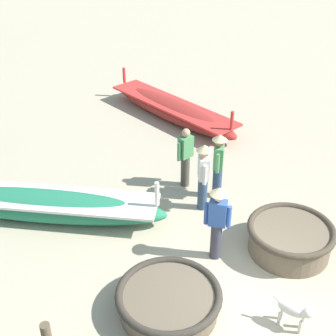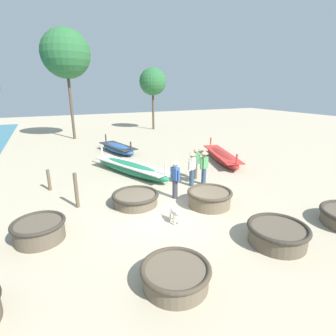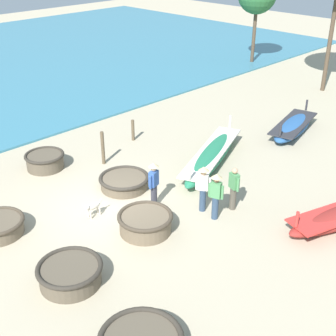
% 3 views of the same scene
% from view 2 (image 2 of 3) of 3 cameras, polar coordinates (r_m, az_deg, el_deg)
% --- Properties ---
extents(ground_plane, '(80.00, 80.00, 0.00)m').
position_cam_2_polar(ground_plane, '(9.86, -0.98, -9.92)').
color(ground_plane, tan).
extents(coracle_front_left, '(1.77, 1.77, 0.63)m').
position_cam_2_polar(coracle_front_left, '(10.49, 9.02, -6.34)').
color(coracle_front_left, brown).
rests_on(coracle_front_left, ground).
extents(coracle_weathered, '(1.68, 1.68, 0.52)m').
position_cam_2_polar(coracle_weathered, '(6.62, 1.67, -22.22)').
color(coracle_weathered, brown).
rests_on(coracle_weathered, ground).
extents(coracle_front_right, '(1.58, 1.58, 0.63)m').
position_cam_2_polar(coracle_front_right, '(9.08, -26.24, -11.95)').
color(coracle_front_right, brown).
rests_on(coracle_front_right, ground).
extents(coracle_tilted, '(1.80, 1.80, 0.59)m').
position_cam_2_polar(coracle_tilted, '(8.66, 22.74, -13.04)').
color(coracle_tilted, brown).
rests_on(coracle_tilted, ground).
extents(coracle_upturned, '(1.87, 1.87, 0.48)m').
position_cam_2_polar(coracle_upturned, '(10.57, -7.08, -6.54)').
color(coracle_upturned, brown).
rests_on(coracle_upturned, ground).
extents(long_boat_red_hull, '(2.02, 4.22, 1.08)m').
position_cam_2_polar(long_boat_red_hull, '(19.22, -10.89, 4.27)').
color(long_boat_red_hull, '#285693').
rests_on(long_boat_red_hull, ground).
extents(long_boat_blue_hull, '(2.58, 5.42, 1.07)m').
position_cam_2_polar(long_boat_blue_hull, '(16.97, 11.56, 2.52)').
color(long_boat_blue_hull, maroon).
rests_on(long_boat_blue_hull, ground).
extents(long_boat_green_hull, '(3.05, 5.63, 1.15)m').
position_cam_2_polar(long_boat_green_hull, '(14.27, -8.23, 0.02)').
color(long_boat_green_hull, '#237551').
rests_on(long_boat_green_hull, ground).
extents(fisherman_with_hat, '(0.36, 0.51, 1.67)m').
position_cam_2_polar(fisherman_with_hat, '(10.83, 1.56, -1.88)').
color(fisherman_with_hat, '#383842').
rests_on(fisherman_with_hat, ground).
extents(fisherman_standing_right, '(0.51, 0.36, 1.67)m').
position_cam_2_polar(fisherman_standing_right, '(12.51, 7.87, 0.58)').
color(fisherman_standing_right, '#2D425B').
rests_on(fisherman_standing_right, ground).
extents(fisherman_standing_left, '(0.51, 0.31, 1.57)m').
position_cam_2_polar(fisherman_standing_left, '(13.30, 5.95, 1.09)').
color(fisherman_standing_left, '#4C473D').
rests_on(fisherman_standing_left, ground).
extents(fisherman_crouching, '(0.46, 0.37, 1.67)m').
position_cam_2_polar(fisherman_crouching, '(12.27, 5.23, 0.34)').
color(fisherman_crouching, '#2D425B').
rests_on(fisherman_crouching, ground).
extents(dog, '(0.21, 0.69, 0.55)m').
position_cam_2_polar(dog, '(9.10, 1.49, -9.74)').
color(dog, beige).
rests_on(dog, ground).
extents(mooring_post_shoreline, '(0.14, 0.14, 1.40)m').
position_cam_2_polar(mooring_post_shoreline, '(10.68, -19.34, -4.64)').
color(mooring_post_shoreline, brown).
rests_on(mooring_post_shoreline, ground).
extents(mooring_post_mid_beach, '(0.14, 0.14, 0.97)m').
position_cam_2_polar(mooring_post_mid_beach, '(13.00, -24.49, -2.39)').
color(mooring_post_mid_beach, brown).
rests_on(mooring_post_mid_beach, ground).
extents(tree_right_mid, '(4.06, 4.06, 9.25)m').
position_cam_2_polar(tree_right_mid, '(25.38, -21.37, 22.16)').
color(tree_right_mid, '#4C3D2D').
rests_on(tree_right_mid, ground).
extents(tree_center, '(2.87, 2.87, 6.54)m').
position_cam_2_polar(tree_center, '(29.53, -3.34, 18.21)').
color(tree_center, '#4C3D2D').
rests_on(tree_center, ground).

